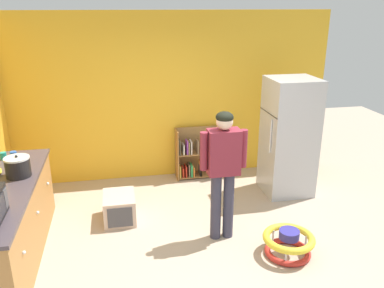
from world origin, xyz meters
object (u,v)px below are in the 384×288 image
at_px(crock_pot, 18,167).
at_px(teal_cup, 3,156).
at_px(kitchen_counter, 10,224).
at_px(bookshelf, 197,156).
at_px(refrigerator, 289,137).
at_px(standing_person, 223,165).
at_px(pet_carrier, 120,208).
at_px(red_cup, 0,198).
at_px(baby_walker, 288,243).
at_px(blue_cup, 14,155).

distance_m(crock_pot, teal_cup, 0.67).
xyz_separation_m(kitchen_counter, bookshelf, (2.54, 1.87, -0.08)).
bearing_deg(crock_pot, teal_cup, 117.14).
bearing_deg(crock_pot, refrigerator, 11.75).
relative_size(kitchen_counter, standing_person, 1.45).
relative_size(standing_person, pet_carrier, 2.96).
bearing_deg(pet_carrier, standing_person, -28.37).
bearing_deg(kitchen_counter, red_cup, -80.97).
bearing_deg(standing_person, baby_walker, -38.06).
distance_m(baby_walker, crock_pot, 3.25).
height_order(standing_person, teal_cup, standing_person).
bearing_deg(blue_cup, red_cup, -83.89).
height_order(kitchen_counter, blue_cup, blue_cup).
xyz_separation_m(standing_person, blue_cup, (-2.54, 0.92, -0.03)).
bearing_deg(teal_cup, standing_person, -18.81).
bearing_deg(baby_walker, teal_cup, 156.78).
bearing_deg(baby_walker, red_cup, 176.56).
distance_m(refrigerator, blue_cup, 3.87).
height_order(pet_carrier, crock_pot, crock_pot).
xyz_separation_m(pet_carrier, crock_pot, (-1.11, -0.36, 0.84)).
xyz_separation_m(refrigerator, baby_walker, (-0.66, -1.60, -0.73)).
bearing_deg(pet_carrier, refrigerator, 8.93).
distance_m(refrigerator, crock_pot, 3.76).
relative_size(standing_person, teal_cup, 17.18).
bearing_deg(kitchen_counter, standing_person, -0.70).
relative_size(baby_walker, pet_carrier, 1.09).
height_order(kitchen_counter, bookshelf, kitchen_counter).
height_order(pet_carrier, red_cup, red_cup).
bearing_deg(red_cup, pet_carrier, 41.03).
relative_size(bookshelf, red_cup, 8.95).
bearing_deg(teal_cup, blue_cup, 4.71).
distance_m(kitchen_counter, refrigerator, 3.95).
height_order(refrigerator, crock_pot, refrigerator).
relative_size(bookshelf, crock_pot, 2.99).
bearing_deg(standing_person, crock_pot, 172.45).
distance_m(blue_cup, red_cup, 1.26).
bearing_deg(blue_cup, baby_walker, -24.14).
bearing_deg(teal_cup, baby_walker, -23.22).
distance_m(refrigerator, teal_cup, 3.99).
xyz_separation_m(standing_person, teal_cup, (-2.66, 0.91, -0.03)).
xyz_separation_m(kitchen_counter, pet_carrier, (1.22, 0.64, -0.27)).
relative_size(kitchen_counter, crock_pot, 8.35).
bearing_deg(bookshelf, standing_person, -92.21).
relative_size(pet_carrier, crock_pot, 1.94).
distance_m(kitchen_counter, blue_cup, 1.02).
xyz_separation_m(bookshelf, blue_cup, (-2.61, -0.98, 0.58)).
relative_size(kitchen_counter, teal_cup, 24.95).
relative_size(refrigerator, red_cup, 18.74).
xyz_separation_m(refrigerator, crock_pot, (-3.68, -0.77, 0.13)).
xyz_separation_m(kitchen_counter, standing_person, (2.47, -0.03, 0.53)).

